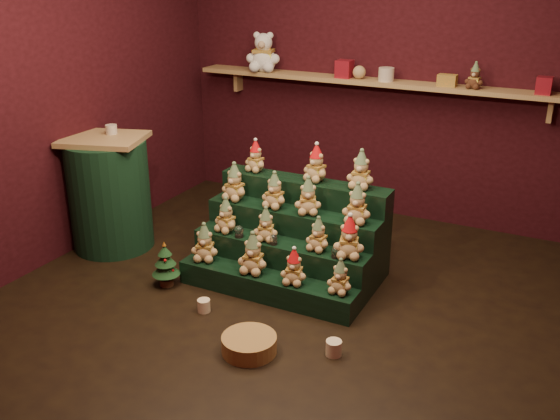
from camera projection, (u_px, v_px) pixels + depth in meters
The scene contains 40 objects.
ground at pixel (283, 298), 4.62m from camera, with size 4.00×4.00×0.00m, color black.
back_wall at pixel (383, 68), 5.80m from camera, with size 4.00×0.10×2.80m, color black.
front_wall at pixel (45, 217), 2.40m from camera, with size 4.00×0.10×2.80m, color black.
left_wall at pixel (54, 86), 4.97m from camera, with size 0.10×4.00×2.80m, color black.
back_shelf at pixel (376, 83), 5.69m from camera, with size 3.60×0.26×0.24m.
riser_tier_front at pixel (266, 286), 4.60m from camera, with size 1.40×0.22×0.18m, color black.
riser_tier_midfront at pixel (280, 263), 4.75m from camera, with size 1.40×0.22×0.36m, color black.
riser_tier_midback at pixel (292, 242), 4.90m from camera, with size 1.40×0.22×0.54m, color black.
riser_tier_back at pixel (304, 222), 5.05m from camera, with size 1.40×0.22×0.72m, color black.
teddy_0 at pixel (205, 242), 4.76m from camera, with size 0.21×0.19×0.29m, color tan, non-canonical shape.
teddy_1 at pixel (253, 253), 4.56m from camera, with size 0.22×0.20×0.31m, color tan, non-canonical shape.
teddy_2 at pixel (294, 267), 4.41m from camera, with size 0.19×0.17×0.26m, color tan, non-canonical shape.
teddy_3 at pixel (340, 276), 4.29m from camera, with size 0.18×0.16×0.25m, color tan, non-canonical shape.
teddy_4 at pixel (226, 215), 4.82m from camera, with size 0.19×0.17×0.27m, color tan, non-canonical shape.
teddy_5 at pixel (266, 224), 4.67m from camera, with size 0.18×0.17×0.26m, color tan, non-canonical shape.
teddy_6 at pixel (318, 234), 4.51m from camera, with size 0.18×0.16×0.25m, color tan, non-canonical shape.
teddy_7 at pixel (349, 237), 4.39m from camera, with size 0.22×0.20×0.31m, color tan, non-canonical shape.
teddy_8 at pixel (235, 182), 4.96m from camera, with size 0.21×0.19×0.30m, color tan, non-canonical shape.
teddy_9 at pixel (275, 190), 4.80m from camera, with size 0.20×0.18×0.28m, color tan, non-canonical shape.
teddy_10 at pixel (308, 196), 4.69m from camera, with size 0.20×0.18×0.28m, color tan, non-canonical shape.
teddy_11 at pixel (357, 203), 4.52m from camera, with size 0.21×0.19×0.30m, color tan, non-canonical shape.
teddy_12 at pixel (256, 156), 5.07m from camera, with size 0.18×0.16×0.25m, color tan, non-canonical shape.
teddy_13 at pixel (316, 163), 4.84m from camera, with size 0.20×0.18×0.29m, color tan, non-canonical shape.
teddy_14 at pixel (361, 170), 4.68m from camera, with size 0.21×0.19×0.29m, color tan, non-canonical shape.
snow_globe_a at pixel (239, 231), 4.75m from camera, with size 0.07×0.07×0.09m.
snow_globe_b at pixel (274, 239), 4.63m from camera, with size 0.06×0.06×0.08m.
snow_globe_c at pixel (335, 252), 4.42m from camera, with size 0.06×0.06×0.08m.
side_table at pixel (110, 193), 5.31m from camera, with size 0.77×0.71×0.98m.
table_ornament at pixel (111, 129), 5.19m from camera, with size 0.10×0.10×0.08m, color #C3B3A0.
mini_christmas_tree at pixel (166, 264), 4.74m from camera, with size 0.22×0.22×0.37m.
mug_left at pixel (204, 306), 4.43m from camera, with size 0.09×0.09×0.09m, color beige.
mug_right at pixel (334, 348), 3.93m from camera, with size 0.10×0.10×0.10m, color beige.
wicker_basket at pixel (249, 344), 3.96m from camera, with size 0.35×0.35×0.11m, color #A98244.
white_bear at pixel (264, 47), 6.05m from camera, with size 0.34×0.30×0.47m, color white, non-canonical shape.
brown_bear at pixel (475, 76), 5.24m from camera, with size 0.15×0.14×0.22m, color #512C1B, non-canonical shape.
gift_tin_red_a at pixel (344, 69), 5.76m from camera, with size 0.14×0.14×0.16m, color maroon.
gift_tin_cream at pixel (386, 74), 5.60m from camera, with size 0.14×0.14×0.12m, color #C3B3A0.
gift_tin_red_b at pixel (544, 86), 5.03m from camera, with size 0.12×0.12×0.14m, color maroon.
shelf_plush_ball at pixel (359, 72), 5.71m from camera, with size 0.12×0.12×0.12m, color tan.
scarf_gift_box at pixel (447, 80), 5.37m from camera, with size 0.16×0.10×0.10m, color orange.
Camera 1 is at (1.82, -3.62, 2.31)m, focal length 40.00 mm.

